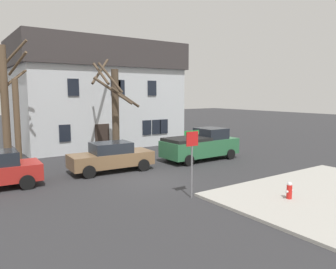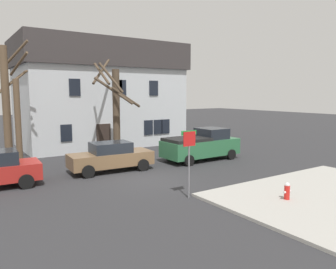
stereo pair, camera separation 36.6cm
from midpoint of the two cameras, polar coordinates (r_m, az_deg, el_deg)
The scene contains 10 objects.
ground_plane at distance 16.84m, azimuth -4.25°, elevation -7.90°, with size 120.00×120.00×0.00m, color #2D2D30.
building_main at distance 28.98m, azimuth -12.41°, elevation 7.00°, with size 13.40×8.00×8.59m.
tree_bare_near at distance 21.05m, azimuth -26.76°, elevation 4.80°, with size 2.15×1.98×7.48m.
tree_bare_mid at distance 20.62m, azimuth -25.60°, elevation 2.33°, with size 2.46×2.42×5.78m.
tree_bare_far at distance 22.52m, azimuth -9.76°, elevation 4.67°, with size 3.09×3.37×6.79m.
car_brown_sedan at distance 18.78m, azimuth -10.38°, elevation -3.84°, with size 4.74×2.18×1.65m.
pickup_truck_green at distance 21.77m, azimuth 5.23°, elevation -1.80°, with size 5.27×2.34×2.06m.
fire_hydrant at distance 14.29m, azimuth 19.63°, elevation -9.06°, with size 0.42×0.22×0.70m.
street_sign_pole at distance 13.59m, azimuth 3.41°, elevation -2.91°, with size 0.76×0.07×2.85m.
bicycle_leaning at distance 20.75m, azimuth -26.70°, elevation -4.74°, with size 1.73×0.36×1.03m.
Camera 1 is at (-8.37, -13.94, 4.36)m, focal length 35.10 mm.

